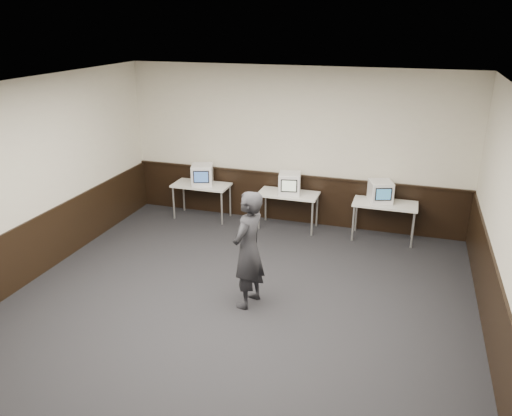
{
  "coord_description": "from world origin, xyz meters",
  "views": [
    {
      "loc": [
        2.23,
        -5.63,
        4.04
      ],
      "look_at": [
        -0.05,
        1.6,
        1.15
      ],
      "focal_mm": 35.0,
      "sensor_mm": 36.0,
      "label": 1
    }
  ],
  "objects": [
    {
      "name": "floor",
      "position": [
        0.0,
        0.0,
        0.0
      ],
      "size": [
        8.0,
        8.0,
        0.0
      ],
      "primitive_type": "plane",
      "color": "black",
      "rests_on": "ground"
    },
    {
      "name": "ceiling",
      "position": [
        0.0,
        0.0,
        3.2
      ],
      "size": [
        8.0,
        8.0,
        0.0
      ],
      "primitive_type": "plane",
      "rotation": [
        3.14,
        0.0,
        0.0
      ],
      "color": "white",
      "rests_on": "back_wall"
    },
    {
      "name": "back_wall",
      "position": [
        0.0,
        4.0,
        1.6
      ],
      "size": [
        7.0,
        0.0,
        7.0
      ],
      "primitive_type": "plane",
      "rotation": [
        1.57,
        0.0,
        0.0
      ],
      "color": "beige",
      "rests_on": "ground"
    },
    {
      "name": "left_wall",
      "position": [
        -3.5,
        0.0,
        1.6
      ],
      "size": [
        0.0,
        8.0,
        8.0
      ],
      "primitive_type": "plane",
      "rotation": [
        1.57,
        0.0,
        1.57
      ],
      "color": "beige",
      "rests_on": "ground"
    },
    {
      "name": "wainscot_back",
      "position": [
        0.0,
        3.98,
        0.5
      ],
      "size": [
        6.98,
        0.04,
        1.0
      ],
      "primitive_type": "cube",
      "color": "black",
      "rests_on": "back_wall"
    },
    {
      "name": "wainscot_left",
      "position": [
        -3.48,
        0.0,
        0.5
      ],
      "size": [
        0.04,
        7.98,
        1.0
      ],
      "primitive_type": "cube",
      "color": "black",
      "rests_on": "left_wall"
    },
    {
      "name": "wainscot_right",
      "position": [
        3.48,
        0.0,
        0.5
      ],
      "size": [
        0.04,
        7.98,
        1.0
      ],
      "primitive_type": "cube",
      "color": "black",
      "rests_on": "right_wall"
    },
    {
      "name": "wainscot_rail",
      "position": [
        0.0,
        3.96,
        1.02
      ],
      "size": [
        6.98,
        0.06,
        0.04
      ],
      "primitive_type": "cube",
      "color": "black",
      "rests_on": "wainscot_back"
    },
    {
      "name": "desk_left",
      "position": [
        -1.9,
        3.6,
        0.68
      ],
      "size": [
        1.2,
        0.6,
        0.75
      ],
      "color": "silver",
      "rests_on": "ground"
    },
    {
      "name": "desk_center",
      "position": [
        0.0,
        3.6,
        0.68
      ],
      "size": [
        1.2,
        0.6,
        0.75
      ],
      "color": "silver",
      "rests_on": "ground"
    },
    {
      "name": "desk_right",
      "position": [
        1.9,
        3.6,
        0.68
      ],
      "size": [
        1.2,
        0.6,
        0.75
      ],
      "color": "silver",
      "rests_on": "ground"
    },
    {
      "name": "emac_left",
      "position": [
        -1.87,
        3.59,
        0.97
      ],
      "size": [
        0.56,
        0.57,
        0.43
      ],
      "rotation": [
        0.0,
        0.0,
        0.32
      ],
      "color": "white",
      "rests_on": "desk_left"
    },
    {
      "name": "emac_center",
      "position": [
        0.02,
        3.59,
        0.96
      ],
      "size": [
        0.5,
        0.52,
        0.42
      ],
      "rotation": [
        0.0,
        0.0,
        0.18
      ],
      "color": "white",
      "rests_on": "desk_center"
    },
    {
      "name": "emac_right",
      "position": [
        1.79,
        3.63,
        0.96
      ],
      "size": [
        0.53,
        0.54,
        0.41
      ],
      "rotation": [
        0.0,
        0.0,
        0.32
      ],
      "color": "white",
      "rests_on": "desk_right"
    },
    {
      "name": "person",
      "position": [
        0.15,
        0.57,
        0.9
      ],
      "size": [
        0.56,
        0.73,
        1.79
      ],
      "primitive_type": "imported",
      "rotation": [
        0.0,
        0.0,
        -1.78
      ],
      "color": "black",
      "rests_on": "ground"
    }
  ]
}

